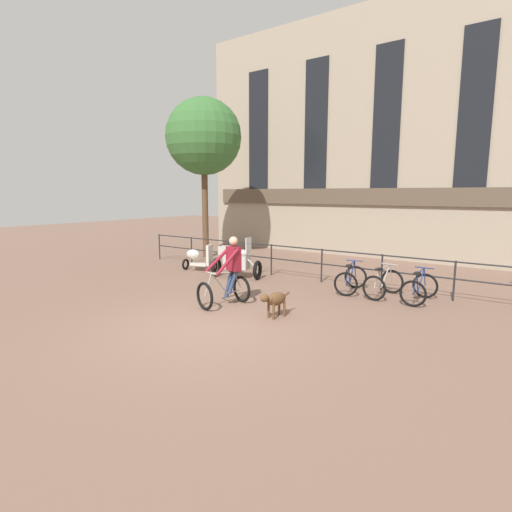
# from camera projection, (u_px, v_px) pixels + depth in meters

# --- Properties ---
(ground_plane) EXTENTS (60.00, 60.00, 0.00)m
(ground_plane) POSITION_uv_depth(u_px,v_px,m) (208.00, 327.00, 8.29)
(ground_plane) COLOR #7A5B4C
(canal_railing) EXTENTS (15.05, 0.05, 1.05)m
(canal_railing) POSITION_uv_depth(u_px,v_px,m) (322.00, 260.00, 12.34)
(canal_railing) COLOR #232326
(canal_railing) RESTS_ON ground_plane
(building_facade) EXTENTS (18.00, 0.72, 10.31)m
(building_facade) POSITION_uv_depth(u_px,v_px,m) (388.00, 134.00, 16.30)
(building_facade) COLOR gray
(building_facade) RESTS_ON ground_plane
(cyclist_with_bike) EXTENTS (0.95, 1.30, 1.70)m
(cyclist_with_bike) POSITION_uv_depth(u_px,v_px,m) (228.00, 275.00, 9.80)
(cyclist_with_bike) COLOR black
(cyclist_with_bike) RESTS_ON ground_plane
(dog) EXTENTS (0.37, 0.89, 0.59)m
(dog) POSITION_uv_depth(u_px,v_px,m) (275.00, 300.00, 8.85)
(dog) COLOR brown
(dog) RESTS_ON ground_plane
(parked_motorcycle) EXTENTS (1.69, 1.01, 1.35)m
(parked_motorcycle) POSITION_uv_depth(u_px,v_px,m) (236.00, 261.00, 13.00)
(parked_motorcycle) COLOR black
(parked_motorcycle) RESTS_ON ground_plane
(parked_bicycle_near_lamp) EXTENTS (0.80, 1.19, 0.86)m
(parked_bicycle_near_lamp) POSITION_uv_depth(u_px,v_px,m) (351.00, 279.00, 11.16)
(parked_bicycle_near_lamp) COLOR black
(parked_bicycle_near_lamp) RESTS_ON ground_plane
(parked_bicycle_mid_left) EXTENTS (0.80, 1.19, 0.86)m
(parked_bicycle_mid_left) POSITION_uv_depth(u_px,v_px,m) (383.00, 284.00, 10.64)
(parked_bicycle_mid_left) COLOR black
(parked_bicycle_mid_left) RESTS_ON ground_plane
(parked_bicycle_mid_right) EXTENTS (0.70, 1.13, 0.86)m
(parked_bicycle_mid_right) POSITION_uv_depth(u_px,v_px,m) (419.00, 289.00, 10.11)
(parked_bicycle_mid_right) COLOR black
(parked_bicycle_mid_right) RESTS_ON ground_plane
(parked_scooter) EXTENTS (1.33, 0.64, 0.96)m
(parked_scooter) POSITION_uv_depth(u_px,v_px,m) (199.00, 258.00, 14.18)
(parked_scooter) COLOR black
(parked_scooter) RESTS_ON ground_plane
(tree_canalside_left) EXTENTS (3.14, 3.14, 6.63)m
(tree_canalside_left) POSITION_uv_depth(u_px,v_px,m) (204.00, 137.00, 16.51)
(tree_canalside_left) COLOR brown
(tree_canalside_left) RESTS_ON ground_plane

